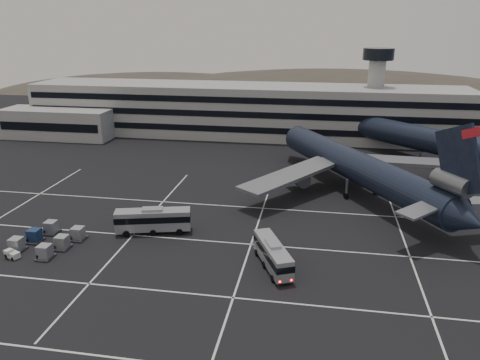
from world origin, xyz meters
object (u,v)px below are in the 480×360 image
uld_cluster (48,239)px  trijet_main (358,167)px  bus_far (153,219)px  bus_near (273,253)px

uld_cluster → trijet_main: bearing=33.0°
trijet_main → bus_far: trijet_main is taller
trijet_main → bus_near: trijet_main is taller
bus_far → bus_near: bearing=-126.3°
uld_cluster → bus_near: bearing=-1.4°
bus_near → uld_cluster: bus_near is taller
trijet_main → bus_far: size_ratio=4.51×
trijet_main → uld_cluster: size_ratio=5.11×
bus_far → trijet_main: bearing=-69.1°
trijet_main → uld_cluster: 53.75m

